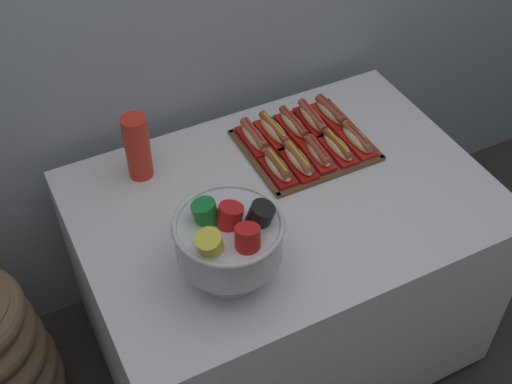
{
  "coord_description": "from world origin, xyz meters",
  "views": [
    {
      "loc": [
        -0.75,
        -1.28,
        2.27
      ],
      "look_at": [
        -0.1,
        0.01,
        0.85
      ],
      "focal_mm": 47.17,
      "sensor_mm": 36.0,
      "label": 1
    }
  ],
  "objects": [
    {
      "name": "ground_plane",
      "position": [
        0.0,
        0.0,
        0.0
      ],
      "size": [
        10.0,
        10.0,
        0.0
      ],
      "primitive_type": "plane",
      "color": "#38332D"
    },
    {
      "name": "hot_dog_3",
      "position": [
        0.25,
        0.1,
        0.82
      ],
      "size": [
        0.06,
        0.17,
        0.06
      ],
      "color": "red",
      "rests_on": "serving_tray"
    },
    {
      "name": "hot_dog_2",
      "position": [
        0.18,
        0.1,
        0.82
      ],
      "size": [
        0.07,
        0.16,
        0.06
      ],
      "color": "red",
      "rests_on": "serving_tray"
    },
    {
      "name": "hot_dog_9",
      "position": [
        0.32,
        0.26,
        0.82
      ],
      "size": [
        0.08,
        0.17,
        0.06
      ],
      "color": "red",
      "rests_on": "serving_tray"
    },
    {
      "name": "serving_tray",
      "position": [
        0.18,
        0.18,
        0.79
      ],
      "size": [
        0.41,
        0.36,
        0.01
      ],
      "color": "brown",
      "rests_on": "buffet_table"
    },
    {
      "name": "hot_dog_4",
      "position": [
        0.33,
        0.1,
        0.82
      ],
      "size": [
        0.06,
        0.17,
        0.06
      ],
      "color": "red",
      "rests_on": "serving_tray"
    },
    {
      "name": "hot_dog_8",
      "position": [
        0.25,
        0.26,
        0.82
      ],
      "size": [
        0.07,
        0.18,
        0.06
      ],
      "color": "#B21414",
      "rests_on": "serving_tray"
    },
    {
      "name": "hot_dog_6",
      "position": [
        0.1,
        0.26,
        0.82
      ],
      "size": [
        0.07,
        0.18,
        0.06
      ],
      "color": "red",
      "rests_on": "serving_tray"
    },
    {
      "name": "hot_dog_5",
      "position": [
        0.02,
        0.26,
        0.83
      ],
      "size": [
        0.06,
        0.18,
        0.06
      ],
      "color": "red",
      "rests_on": "serving_tray"
    },
    {
      "name": "buffet_table",
      "position": [
        0.0,
        0.0,
        0.41
      ],
      "size": [
        1.29,
        0.9,
        0.79
      ],
      "color": "silver",
      "rests_on": "ground_plane"
    },
    {
      "name": "cup_stack",
      "position": [
        -0.36,
        0.3,
        0.9
      ],
      "size": [
        0.08,
        0.08,
        0.22
      ],
      "color": "red",
      "rests_on": "buffet_table"
    },
    {
      "name": "hot_dog_0",
      "position": [
        0.03,
        0.09,
        0.82
      ],
      "size": [
        0.06,
        0.16,
        0.06
      ],
      "color": "#B21414",
      "rests_on": "serving_tray"
    },
    {
      "name": "punch_bowl",
      "position": [
        -0.28,
        -0.2,
        0.94
      ],
      "size": [
        0.3,
        0.3,
        0.26
      ],
      "color": "silver",
      "rests_on": "buffet_table"
    },
    {
      "name": "hot_dog_1",
      "position": [
        0.1,
        0.09,
        0.82
      ],
      "size": [
        0.07,
        0.18,
        0.06
      ],
      "color": "#B21414",
      "rests_on": "serving_tray"
    },
    {
      "name": "hot_dog_7",
      "position": [
        0.17,
        0.26,
        0.82
      ],
      "size": [
        0.06,
        0.18,
        0.06
      ],
      "color": "red",
      "rests_on": "serving_tray"
    }
  ]
}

